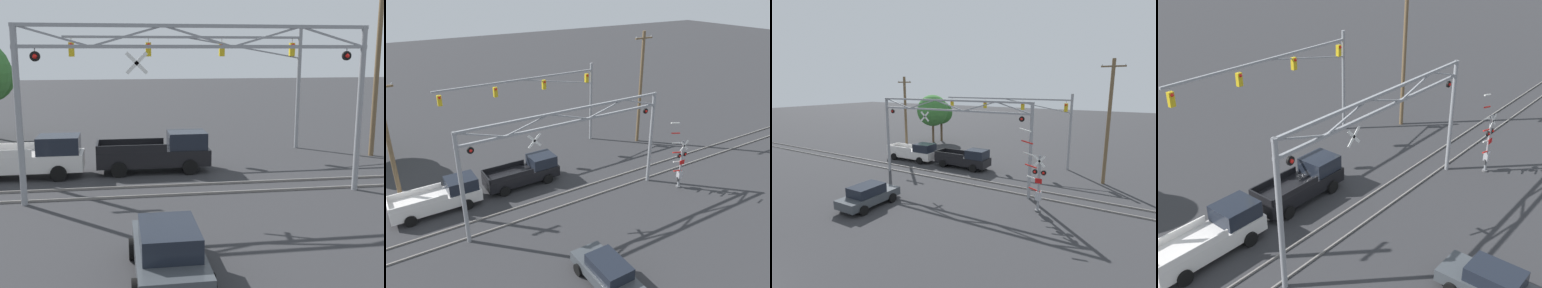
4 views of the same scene
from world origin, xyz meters
The scene contains 10 objects.
rail_track_near centered at (0.00, 17.24, 0.05)m, with size 80.00×0.08×0.10m, color gray.
rail_track_far centered at (0.00, 18.68, 0.05)m, with size 80.00×0.08×0.10m, color gray.
crossing_gantry centered at (-0.01, 16.96, 4.78)m, with size 14.02×0.28×6.94m.
crossing_signal_mast centered at (8.06, 14.99, 1.91)m, with size 1.87×0.35×5.39m.
traffic_signal_span centered at (3.82, 26.06, 5.21)m, with size 13.94×0.39×7.28m.
pickup_truck_lead centered at (-1.15, 21.49, 0.95)m, with size 5.53×2.09×1.98m.
pickup_truck_following centered at (-7.38, 21.22, 0.95)m, with size 5.75×2.09×1.98m.
sedan_waiting centered at (-1.97, 9.97, 0.77)m, with size 2.02×4.22×1.50m.
utility_pole_left centered at (-9.65, 22.54, 4.64)m, with size 1.80×0.28×8.98m.
utility_pole_right centered at (11.15, 23.28, 5.21)m, with size 1.80×0.28×10.11m.
Camera 2 is at (-10.83, -1.54, 14.19)m, focal length 35.00 mm.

